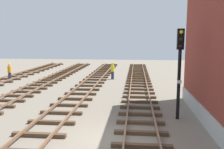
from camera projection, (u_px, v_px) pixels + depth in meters
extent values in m
plane|color=slate|center=(113.00, 140.00, 10.58)|extent=(80.00, 80.00, 0.00)
cube|color=#4C3826|center=(142.00, 146.00, 9.76)|extent=(2.50, 0.24, 0.18)
cube|color=#4C3826|center=(141.00, 133.00, 11.13)|extent=(2.50, 0.24, 0.18)
cube|color=#4C3826|center=(141.00, 123.00, 12.49)|extent=(2.50, 0.24, 0.18)
cube|color=#4C3826|center=(140.00, 114.00, 13.86)|extent=(2.50, 0.24, 0.18)
cube|color=#4C3826|center=(140.00, 108.00, 15.22)|extent=(2.50, 0.24, 0.18)
cube|color=#4C3826|center=(140.00, 102.00, 16.59)|extent=(2.50, 0.24, 0.18)
cube|color=#4C3826|center=(139.00, 97.00, 17.95)|extent=(2.50, 0.24, 0.18)
cube|color=#4C3826|center=(139.00, 93.00, 19.32)|extent=(2.50, 0.24, 0.18)
cube|color=#4C3826|center=(139.00, 89.00, 20.68)|extent=(2.50, 0.24, 0.18)
cube|color=#4C3826|center=(139.00, 86.00, 22.05)|extent=(2.50, 0.24, 0.18)
cube|color=#4C3826|center=(139.00, 83.00, 23.41)|extent=(2.50, 0.24, 0.18)
cube|color=#4C3826|center=(138.00, 81.00, 24.77)|extent=(2.50, 0.24, 0.18)
cube|color=#4C3826|center=(138.00, 79.00, 26.14)|extent=(2.50, 0.24, 0.18)
cube|color=#4C3826|center=(138.00, 77.00, 27.50)|extent=(2.50, 0.24, 0.18)
cube|color=#4C3826|center=(138.00, 75.00, 28.87)|extent=(2.50, 0.24, 0.18)
cube|color=#4C3826|center=(138.00, 73.00, 30.23)|extent=(2.50, 0.24, 0.18)
cube|color=#4C3826|center=(138.00, 72.00, 31.60)|extent=(2.50, 0.24, 0.18)
cube|color=#4C3826|center=(138.00, 70.00, 32.96)|extent=(2.50, 0.24, 0.18)
cube|color=#4C3826|center=(138.00, 69.00, 34.33)|extent=(2.50, 0.24, 0.18)
cube|color=#4C3826|center=(138.00, 68.00, 35.69)|extent=(2.50, 0.24, 0.18)
cube|color=#4C3826|center=(138.00, 67.00, 37.06)|extent=(2.50, 0.24, 0.18)
cube|color=#4C3826|center=(138.00, 66.00, 38.42)|extent=(2.50, 0.24, 0.18)
cube|color=#4C3826|center=(138.00, 65.00, 39.79)|extent=(2.50, 0.24, 0.18)
cube|color=brown|center=(125.00, 135.00, 10.49)|extent=(0.08, 61.02, 0.14)
cube|color=brown|center=(158.00, 136.00, 10.35)|extent=(0.08, 61.02, 0.14)
cube|color=#4C3826|center=(39.00, 135.00, 10.90)|extent=(2.50, 0.24, 0.18)
cube|color=#4C3826|center=(52.00, 122.00, 12.52)|extent=(2.50, 0.24, 0.18)
cube|color=#4C3826|center=(61.00, 113.00, 14.14)|extent=(2.50, 0.24, 0.18)
cube|color=#4C3826|center=(69.00, 105.00, 15.77)|extent=(2.50, 0.24, 0.18)
cube|color=#4C3826|center=(75.00, 99.00, 17.39)|extent=(2.50, 0.24, 0.18)
cube|color=#4C3826|center=(81.00, 94.00, 19.01)|extent=(2.50, 0.24, 0.18)
cube|color=#4C3826|center=(85.00, 89.00, 20.64)|extent=(2.50, 0.24, 0.18)
cube|color=#4C3826|center=(89.00, 86.00, 22.26)|extent=(2.50, 0.24, 0.18)
cube|color=#4C3826|center=(92.00, 82.00, 23.88)|extent=(2.50, 0.24, 0.18)
cube|color=#4C3826|center=(95.00, 80.00, 25.50)|extent=(2.50, 0.24, 0.18)
cube|color=#4C3826|center=(97.00, 77.00, 27.13)|extent=(2.50, 0.24, 0.18)
cube|color=#4C3826|center=(99.00, 75.00, 28.75)|extent=(2.50, 0.24, 0.18)
cube|color=#4C3826|center=(101.00, 73.00, 30.37)|extent=(2.50, 0.24, 0.18)
cube|color=#4C3826|center=(103.00, 71.00, 32.00)|extent=(2.50, 0.24, 0.18)
cube|color=#4C3826|center=(105.00, 70.00, 33.62)|extent=(2.50, 0.24, 0.18)
cube|color=#4C3826|center=(106.00, 68.00, 35.24)|extent=(2.50, 0.24, 0.18)
cube|color=#4C3826|center=(108.00, 67.00, 36.86)|extent=(2.50, 0.24, 0.18)
cube|color=#4C3826|center=(109.00, 66.00, 38.49)|extent=(2.50, 0.24, 0.18)
cube|color=#4C3826|center=(110.00, 65.00, 40.11)|extent=(2.50, 0.24, 0.18)
cube|color=brown|center=(23.00, 131.00, 10.95)|extent=(0.08, 61.02, 0.14)
cube|color=brown|center=(54.00, 132.00, 10.80)|extent=(0.08, 61.02, 0.14)
cube|color=#4C3826|center=(8.00, 101.00, 16.94)|extent=(2.50, 0.24, 0.18)
cube|color=#4C3826|center=(18.00, 96.00, 18.33)|extent=(2.50, 0.24, 0.18)
cube|color=#4C3826|center=(26.00, 92.00, 19.73)|extent=(2.50, 0.24, 0.18)
cube|color=#4C3826|center=(33.00, 88.00, 21.13)|extent=(2.50, 0.24, 0.18)
cube|color=#4C3826|center=(40.00, 85.00, 22.52)|extent=(2.50, 0.24, 0.18)
cube|color=#4C3826|center=(45.00, 82.00, 23.92)|extent=(2.50, 0.24, 0.18)
cube|color=#4C3826|center=(50.00, 80.00, 25.32)|extent=(2.50, 0.24, 0.18)
cube|color=#4C3826|center=(55.00, 78.00, 26.71)|extent=(2.50, 0.24, 0.18)
cube|color=#4C3826|center=(59.00, 76.00, 28.11)|extent=(2.50, 0.24, 0.18)
cube|color=#4C3826|center=(63.00, 74.00, 29.50)|extent=(2.50, 0.24, 0.18)
cube|color=#4C3826|center=(66.00, 72.00, 30.90)|extent=(2.50, 0.24, 0.18)
cube|color=#4C3826|center=(69.00, 71.00, 32.30)|extent=(2.50, 0.24, 0.18)
cube|color=#4C3826|center=(72.00, 70.00, 33.69)|extent=(2.50, 0.24, 0.18)
cube|color=#4C3826|center=(74.00, 68.00, 35.09)|extent=(2.50, 0.24, 0.18)
cube|color=#4C3826|center=(77.00, 67.00, 36.49)|extent=(2.50, 0.24, 0.18)
cube|color=#4C3826|center=(79.00, 66.00, 37.88)|extent=(2.50, 0.24, 0.18)
cube|color=#4C3826|center=(81.00, 65.00, 39.28)|extent=(2.50, 0.24, 0.18)
cube|color=#4C3826|center=(83.00, 64.00, 40.68)|extent=(2.50, 0.24, 0.18)
cube|color=#4C3826|center=(1.00, 82.00, 24.31)|extent=(2.50, 0.24, 0.18)
cube|color=#4C3826|center=(10.00, 79.00, 25.98)|extent=(2.50, 0.24, 0.18)
cube|color=#4C3826|center=(17.00, 76.00, 27.65)|extent=(2.50, 0.24, 0.18)
cube|color=#4C3826|center=(24.00, 74.00, 29.32)|extent=(2.50, 0.24, 0.18)
cube|color=#4C3826|center=(30.00, 72.00, 30.99)|extent=(2.50, 0.24, 0.18)
cube|color=#4C3826|center=(36.00, 71.00, 32.65)|extent=(2.50, 0.24, 0.18)
cube|color=#4C3826|center=(40.00, 69.00, 34.32)|extent=(2.50, 0.24, 0.18)
cube|color=#4C3826|center=(45.00, 68.00, 35.99)|extent=(2.50, 0.24, 0.18)
cube|color=#4C3826|center=(49.00, 66.00, 37.66)|extent=(2.50, 0.24, 0.18)
cube|color=#4C3826|center=(53.00, 65.00, 39.32)|extent=(2.50, 0.24, 0.18)
cube|color=#4C3826|center=(56.00, 64.00, 40.99)|extent=(2.50, 0.24, 0.18)
cylinder|color=black|center=(179.00, 85.00, 13.10)|extent=(0.18, 0.18, 3.82)
cube|color=black|center=(181.00, 39.00, 12.73)|extent=(0.36, 0.24, 1.10)
sphere|color=yellow|center=(182.00, 32.00, 12.50)|extent=(0.20, 0.20, 0.20)
sphere|color=black|center=(181.00, 39.00, 12.55)|extent=(0.20, 0.20, 0.20)
sphere|color=black|center=(181.00, 46.00, 12.61)|extent=(0.20, 0.20, 0.20)
cube|color=white|center=(179.00, 82.00, 12.93)|extent=(0.24, 0.03, 0.18)
cube|color=#B2B2AD|center=(215.00, 130.00, 10.58)|extent=(0.08, 14.81, 0.90)
cylinder|color=#262D4C|center=(10.00, 77.00, 25.44)|extent=(0.32, 0.32, 0.85)
cylinder|color=orange|center=(9.00, 69.00, 25.33)|extent=(0.40, 0.40, 0.65)
sphere|color=tan|center=(9.00, 65.00, 25.26)|extent=(0.24, 0.24, 0.24)
sphere|color=yellow|center=(9.00, 64.00, 25.24)|extent=(0.22, 0.22, 0.22)
cylinder|color=#262D4C|center=(113.00, 75.00, 26.20)|extent=(0.32, 0.32, 0.85)
cylinder|color=yellow|center=(113.00, 69.00, 26.09)|extent=(0.40, 0.40, 0.65)
sphere|color=tan|center=(113.00, 64.00, 26.02)|extent=(0.24, 0.24, 0.24)
sphere|color=yellow|center=(113.00, 63.00, 26.00)|extent=(0.22, 0.22, 0.22)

